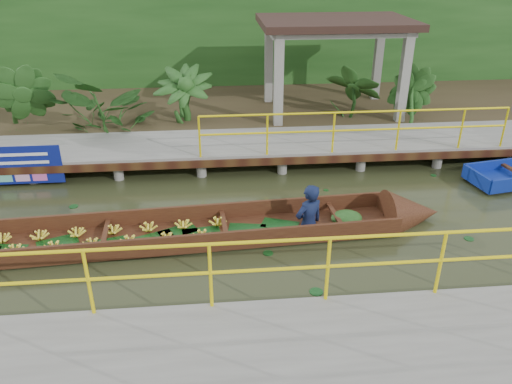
{
  "coord_description": "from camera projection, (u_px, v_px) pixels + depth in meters",
  "views": [
    {
      "loc": [
        -0.7,
        -8.56,
        5.14
      ],
      "look_at": [
        0.14,
        0.5,
        0.6
      ],
      "focal_mm": 35.0,
      "sensor_mm": 36.0,
      "label": 1
    }
  ],
  "objects": [
    {
      "name": "tropical_plants",
      "position": [
        173.0,
        100.0,
        14.02
      ],
      "size": [
        14.21,
        1.21,
        1.51
      ],
      "color": "#1B4516",
      "rests_on": "ground"
    },
    {
      "name": "near_dock",
      "position": [
        360.0,
        379.0,
        6.19
      ],
      "size": [
        18.0,
        2.4,
        1.73
      ],
      "color": "slate",
      "rests_on": "ground"
    },
    {
      "name": "vendor_boat",
      "position": [
        178.0,
        229.0,
        9.57
      ],
      "size": [
        11.19,
        1.77,
        2.22
      ],
      "rotation": [
        0.0,
        0.0,
        0.06
      ],
      "color": "#34160E",
      "rests_on": "ground"
    },
    {
      "name": "pavilion",
      "position": [
        335.0,
        32.0,
        14.58
      ],
      "size": [
        4.4,
        3.0,
        3.0
      ],
      "color": "slate",
      "rests_on": "ground"
    },
    {
      "name": "foliage_backdrop",
      "position": [
        228.0,
        41.0,
        17.99
      ],
      "size": [
        30.0,
        0.8,
        4.0
      ],
      "primitive_type": "cube",
      "color": "#1B4516",
      "rests_on": "ground"
    },
    {
      "name": "ground",
      "position": [
        251.0,
        230.0,
        9.98
      ],
      "size": [
        80.0,
        80.0,
        0.0
      ],
      "primitive_type": "plane",
      "color": "#2C2F17",
      "rests_on": "ground"
    },
    {
      "name": "land_strip",
      "position": [
        232.0,
        109.0,
        16.56
      ],
      "size": [
        30.0,
        8.0,
        0.45
      ],
      "primitive_type": "cube",
      "color": "#2F2317",
      "rests_on": "ground"
    },
    {
      "name": "far_dock",
      "position": [
        241.0,
        146.0,
        12.82
      ],
      "size": [
        16.0,
        2.06,
        1.66
      ],
      "color": "slate",
      "rests_on": "ground"
    }
  ]
}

